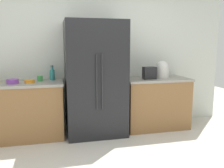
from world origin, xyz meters
name	(u,v)px	position (x,y,z in m)	size (l,w,h in m)	color
kitchen_back_panel	(96,49)	(0.00, 1.78, 1.40)	(4.92, 0.10, 2.80)	silver
counter_left	(20,111)	(-1.29, 1.41, 0.45)	(1.34, 0.66, 0.90)	olive
counter_right	(155,103)	(1.00, 1.41, 0.45)	(1.15, 0.66, 0.90)	olive
refrigerator	(95,79)	(-0.10, 1.35, 0.93)	(0.96, 0.75, 1.86)	black
toaster	(149,73)	(0.84, 1.31, 1.01)	(0.22, 0.14, 0.21)	black
rice_cooker	(162,70)	(1.13, 1.43, 1.04)	(0.24, 0.24, 0.30)	silver
bottle_a	(52,74)	(-0.78, 1.59, 1.00)	(0.08, 0.08, 0.24)	teal
cup_b	(40,78)	(-0.98, 1.52, 0.94)	(0.09, 0.09, 0.08)	green
bowl_a	(30,81)	(-1.13, 1.37, 0.92)	(0.15, 0.15, 0.05)	orange
bowl_b	(13,81)	(-1.37, 1.33, 0.93)	(0.18, 0.18, 0.07)	purple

